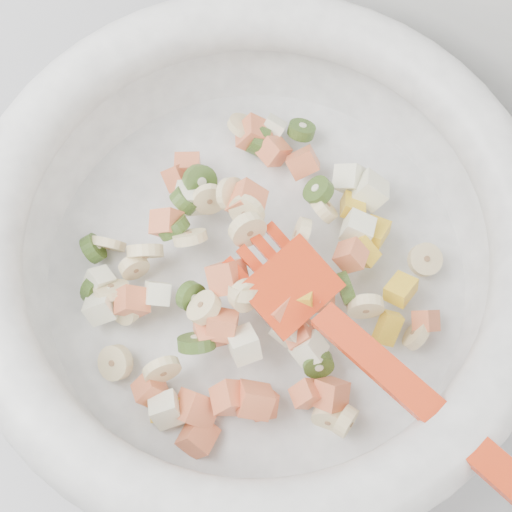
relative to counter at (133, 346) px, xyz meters
The scene contains 2 objects.
counter is the anchor object (origin of this frame).
mixing_bowl 0.55m from the counter, 14.31° to the left, with size 0.46×0.42×0.12m.
Camera 1 is at (0.29, 1.33, 1.44)m, focal length 50.00 mm.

